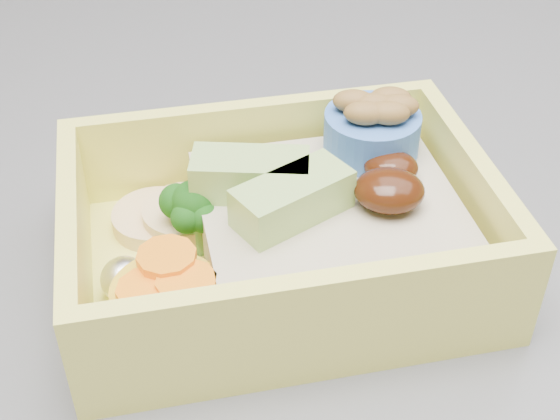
{
  "coord_description": "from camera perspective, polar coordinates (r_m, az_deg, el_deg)",
  "views": [
    {
      "loc": [
        0.02,
        -0.51,
        1.19
      ],
      "look_at": [
        0.0,
        -0.22,
        0.96
      ],
      "focal_mm": 50.0,
      "sensor_mm": 36.0,
      "label": 1
    }
  ],
  "objects": [
    {
      "name": "bento_box",
      "position": [
        0.39,
        0.81,
        -1.25
      ],
      "size": [
        0.24,
        0.2,
        0.08
      ],
      "rotation": [
        0.0,
        0.0,
        0.27
      ],
      "color": "#EFEA62",
      "rests_on": "island"
    }
  ]
}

